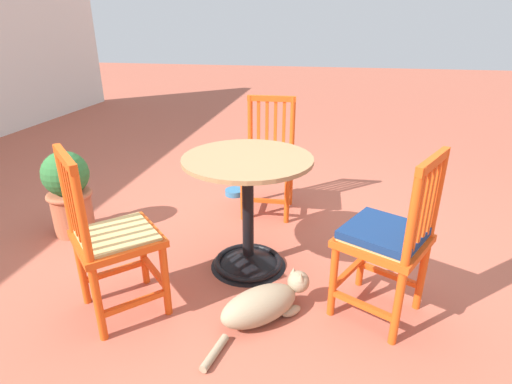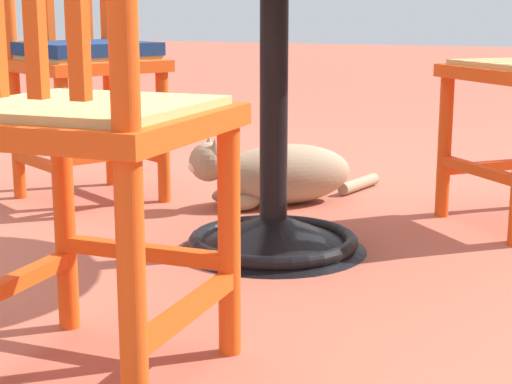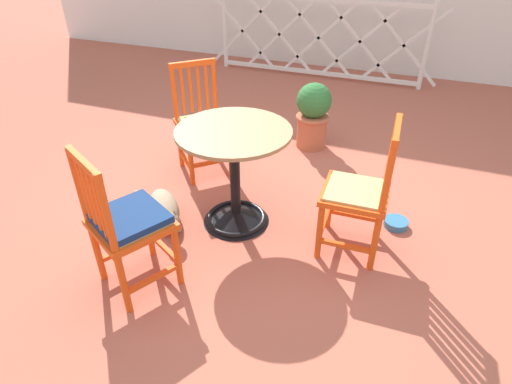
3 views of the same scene
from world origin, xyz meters
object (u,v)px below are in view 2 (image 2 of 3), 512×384
at_px(orange_chair_by_planter, 83,60).
at_px(cafe_table, 274,140).
at_px(orange_chair_facing_out, 77,123).
at_px(tabby_cat, 274,175).

bearing_deg(orange_chair_by_planter, cafe_table, 67.86).
xyz_separation_m(cafe_table, orange_chair_facing_out, (0.84, 0.01, 0.15)).
distance_m(cafe_table, orange_chair_facing_out, 0.85).
xyz_separation_m(orange_chair_by_planter, tabby_cat, (-0.16, 0.59, -0.35)).
bearing_deg(cafe_table, orange_chair_facing_out, 0.58).
xyz_separation_m(cafe_table, orange_chair_by_planter, (-0.32, -0.78, 0.16)).
distance_m(orange_chair_by_planter, orange_chair_facing_out, 1.40).
relative_size(cafe_table, orange_chair_facing_out, 0.83).
distance_m(orange_chair_by_planter, tabby_cat, 0.70).
distance_m(cafe_table, tabby_cat, 0.55).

